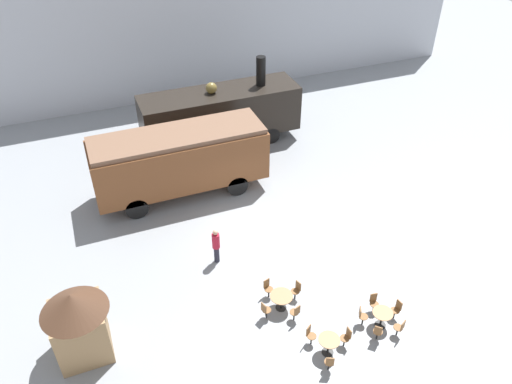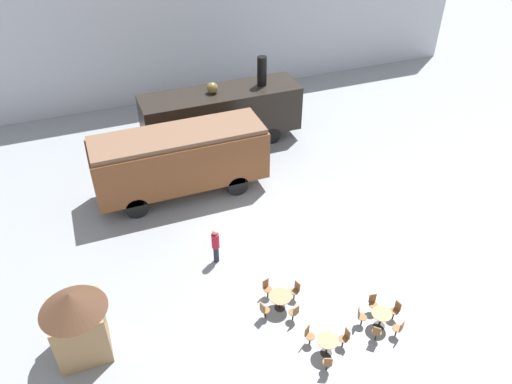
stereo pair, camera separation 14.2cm
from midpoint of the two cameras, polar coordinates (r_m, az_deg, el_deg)
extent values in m
plane|color=gray|center=(23.74, -0.40, -4.70)|extent=(80.00, 80.00, 0.00)
cube|color=#B2B7C1|center=(34.74, -10.18, 17.30)|extent=(44.00, 0.15, 9.00)
cube|color=black|center=(29.65, -4.23, 9.04)|extent=(9.26, 2.61, 2.66)
cylinder|color=black|center=(29.48, 0.42, 13.66)|extent=(0.56, 0.56, 1.70)
sphere|color=brown|center=(28.82, -5.27, 11.74)|extent=(0.64, 0.64, 0.64)
cylinder|color=black|center=(30.18, 1.68, 6.43)|extent=(1.02, 0.12, 1.02)
cylinder|color=black|center=(32.19, -0.05, 8.50)|extent=(1.02, 0.12, 1.02)
cylinder|color=black|center=(28.75, -8.61, 4.33)|extent=(1.02, 0.12, 1.02)
cylinder|color=black|center=(30.86, -9.77, 6.61)|extent=(1.02, 0.12, 1.02)
cube|color=brown|center=(25.45, -8.87, 3.68)|extent=(8.67, 2.77, 2.56)
cube|color=brown|center=(24.73, -9.17, 6.40)|extent=(8.50, 2.55, 0.24)
cylinder|color=black|center=(25.76, -2.25, 0.66)|extent=(1.13, 0.12, 1.13)
cylinder|color=black|center=(27.84, -4.08, 3.64)|extent=(1.13, 0.12, 1.13)
cylinder|color=black|center=(24.92, -13.60, -1.92)|extent=(1.13, 0.12, 1.13)
cylinder|color=black|center=(27.07, -14.60, 1.35)|extent=(1.13, 0.12, 1.13)
cylinder|color=black|center=(19.41, 7.96, -17.69)|extent=(0.44, 0.44, 0.02)
cylinder|color=black|center=(19.11, 8.06, -17.04)|extent=(0.08, 0.08, 0.71)
cylinder|color=#9E754C|center=(18.82, 8.15, -16.37)|extent=(0.80, 0.80, 0.03)
cylinder|color=black|center=(20.56, 2.66, -13.05)|extent=(0.44, 0.44, 0.02)
cylinder|color=black|center=(20.30, 2.69, -12.43)|extent=(0.08, 0.08, 0.66)
cylinder|color=#9E754C|center=(20.04, 2.72, -11.79)|extent=(0.92, 0.92, 0.03)
cylinder|color=black|center=(20.54, 13.80, -14.54)|extent=(0.44, 0.44, 0.02)
cylinder|color=black|center=(20.28, 13.95, -13.90)|extent=(0.08, 0.08, 0.69)
cylinder|color=#9E754C|center=(20.01, 14.10, -13.25)|extent=(0.79, 0.79, 0.03)
cylinder|color=black|center=(19.52, 9.83, -16.54)|extent=(0.06, 0.06, 0.42)
cylinder|color=brown|center=(19.34, 9.90, -16.14)|extent=(0.36, 0.36, 0.03)
cube|color=brown|center=(19.23, 10.36, -15.56)|extent=(0.06, 0.29, 0.42)
cylinder|color=black|center=(19.41, 6.12, -16.46)|extent=(0.06, 0.06, 0.42)
cylinder|color=brown|center=(19.24, 6.16, -16.05)|extent=(0.36, 0.36, 0.03)
cube|color=brown|center=(19.10, 5.80, -15.45)|extent=(0.26, 0.19, 0.42)
cylinder|color=black|center=(18.84, 8.09, -19.06)|extent=(0.06, 0.06, 0.42)
cylinder|color=brown|center=(18.66, 8.15, -18.66)|extent=(0.36, 0.36, 0.03)
cube|color=brown|center=(18.39, 8.23, -18.65)|extent=(0.28, 0.16, 0.42)
cylinder|color=black|center=(20.78, 1.26, -11.47)|extent=(0.06, 0.06, 0.42)
cylinder|color=brown|center=(20.61, 1.27, -11.06)|extent=(0.36, 0.36, 0.03)
cube|color=brown|center=(20.52, 1.00, -10.39)|extent=(0.29, 0.13, 0.42)
cylinder|color=black|center=(20.08, 1.01, -13.74)|extent=(0.06, 0.06, 0.42)
cylinder|color=brown|center=(19.90, 1.01, -13.33)|extent=(0.36, 0.36, 0.03)
cube|color=brown|center=(19.67, 0.67, -13.12)|extent=(0.13, 0.29, 0.42)
cylinder|color=black|center=(20.06, 4.16, -13.94)|extent=(0.06, 0.06, 0.42)
cylinder|color=brown|center=(19.88, 4.19, -13.53)|extent=(0.36, 0.36, 0.03)
cube|color=brown|center=(19.64, 4.53, -13.37)|extent=(0.29, 0.13, 0.42)
cylinder|color=black|center=(20.76, 4.28, -11.66)|extent=(0.06, 0.06, 0.42)
cylinder|color=brown|center=(20.59, 4.31, -11.25)|extent=(0.36, 0.36, 0.03)
cube|color=brown|center=(20.50, 4.66, -10.62)|extent=(0.13, 0.29, 0.42)
cylinder|color=black|center=(20.76, 15.32, -13.32)|extent=(0.06, 0.06, 0.42)
cylinder|color=brown|center=(20.59, 15.42, -12.91)|extent=(0.36, 0.36, 0.03)
cube|color=brown|center=(20.51, 15.84, -12.31)|extent=(0.09, 0.29, 0.42)
cylinder|color=black|center=(20.78, 13.08, -12.77)|extent=(0.06, 0.06, 0.42)
cylinder|color=brown|center=(20.61, 13.17, -12.36)|extent=(0.36, 0.36, 0.03)
cube|color=brown|center=(20.53, 13.08, -11.64)|extent=(0.29, 0.08, 0.42)
cylinder|color=black|center=(20.28, 11.89, -14.16)|extent=(0.06, 0.06, 0.42)
cylinder|color=brown|center=(20.11, 11.97, -13.75)|extent=(0.36, 0.36, 0.03)
cube|color=brown|center=(19.92, 11.61, -13.33)|extent=(0.16, 0.28, 0.42)
cylinder|color=black|center=(19.95, 13.47, -15.64)|extent=(0.06, 0.06, 0.42)
cylinder|color=brown|center=(19.77, 13.56, -15.24)|extent=(0.36, 0.36, 0.03)
cube|color=brown|center=(19.50, 13.56, -15.16)|extent=(0.23, 0.23, 0.42)
cylinder|color=black|center=(20.25, 15.63, -15.08)|extent=(0.06, 0.06, 0.42)
cylinder|color=brown|center=(20.08, 15.74, -14.67)|extent=(0.36, 0.36, 0.03)
cube|color=brown|center=(19.88, 16.24, -14.46)|extent=(0.27, 0.17, 0.42)
cylinder|color=#262633|center=(22.15, -4.70, -7.09)|extent=(0.24, 0.24, 0.83)
cylinder|color=#B2192D|center=(21.62, -4.80, -5.59)|extent=(0.34, 0.34, 0.73)
sphere|color=tan|center=(21.29, -4.87, -4.62)|extent=(0.24, 0.24, 0.24)
cube|color=#99754C|center=(19.46, -19.52, -14.79)|extent=(1.80, 1.80, 2.20)
cone|color=#472D1E|center=(18.37, -20.47, -11.83)|extent=(2.34, 2.34, 0.80)
camera|label=1|loc=(0.07, -90.17, -0.13)|focal=35.00mm
camera|label=2|loc=(0.07, 89.83, 0.13)|focal=35.00mm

